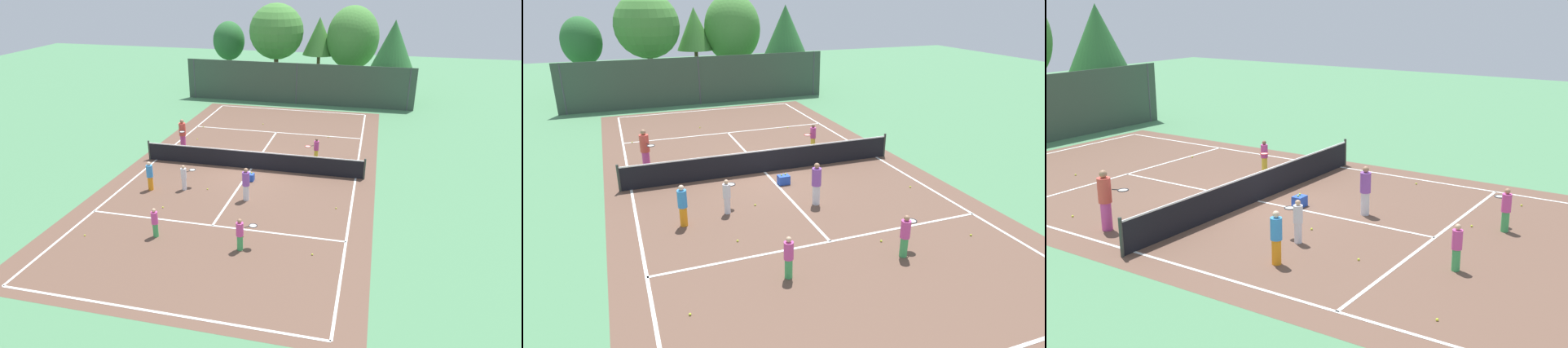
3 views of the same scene
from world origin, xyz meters
TOP-DOWN VIEW (x-y plane):
  - ground_plane at (0.00, 0.00)m, footprint 80.00×80.00m
  - court_surface at (0.00, 0.00)m, footprint 13.00×25.00m
  - tennis_net at (0.00, 0.00)m, footprint 11.90×0.10m
  - perimeter_fence at (0.00, 14.00)m, footprint 18.00×0.12m
  - tree_0 at (-7.23, 19.63)m, footprint 2.85×2.83m
  - tree_1 at (7.11, 16.22)m, footprint 3.36×3.36m
  - tree_2 at (0.95, 19.70)m, footprint 2.84×2.84m
  - tree_3 at (-2.65, 18.74)m, footprint 4.69×4.69m
  - tree_4 at (3.82, 19.24)m, footprint 4.35×4.46m
  - player_0 at (3.16, 2.07)m, footprint 0.80×0.68m
  - player_1 at (-2.46, -3.31)m, footprint 0.63×0.82m
  - player_2 at (-1.90, -7.75)m, footprint 0.27×0.27m
  - player_3 at (-4.05, -3.72)m, footprint 0.31×0.31m
  - player_4 at (1.65, -7.89)m, footprint 0.80×0.71m
  - player_5 at (-4.70, 1.99)m, footprint 0.63×0.97m
  - player_6 at (0.72, -3.73)m, footprint 0.34×0.34m
  - ball_crate at (0.30, -1.52)m, footprint 0.46×0.35m
  - tennis_ball_0 at (-2.68, -5.39)m, footprint 0.07×0.07m
  - tennis_ball_1 at (-4.36, 1.01)m, footprint 0.07×0.07m
  - tennis_ball_2 at (-4.53, 3.84)m, footprint 0.07×0.07m
  - tennis_ball_3 at (-5.05, 6.34)m, footprint 0.07×0.07m
  - tennis_ball_4 at (4.35, -7.64)m, footprint 0.07×0.07m
  - tennis_ball_5 at (4.85, -3.65)m, footprint 0.07×0.07m
  - tennis_ball_6 at (-4.68, -8.40)m, footprint 0.07×0.07m
  - tennis_ball_7 at (3.43, 6.17)m, footprint 0.07×0.07m
  - tennis_ball_8 at (-1.39, -3.09)m, footprint 0.07×0.07m
  - tennis_ball_9 at (1.48, -6.97)m, footprint 0.07×0.07m
  - tennis_ball_10 at (-1.25, 7.91)m, footprint 0.07×0.07m

SIDE VIEW (x-z plane):
  - ground_plane at x=0.00m, z-range 0.00..0.00m
  - court_surface at x=0.00m, z-range 0.00..0.01m
  - tennis_ball_0 at x=-2.68m, z-range 0.00..0.07m
  - tennis_ball_1 at x=-4.36m, z-range 0.00..0.07m
  - tennis_ball_2 at x=-4.53m, z-range 0.00..0.07m
  - tennis_ball_3 at x=-5.05m, z-range 0.00..0.07m
  - tennis_ball_4 at x=4.35m, z-range 0.00..0.07m
  - tennis_ball_5 at x=4.85m, z-range 0.00..0.07m
  - tennis_ball_6 at x=-4.68m, z-range 0.00..0.07m
  - tennis_ball_7 at x=3.43m, z-range 0.00..0.07m
  - tennis_ball_8 at x=-1.39m, z-range 0.00..0.07m
  - tennis_ball_9 at x=1.48m, z-range 0.00..0.07m
  - tennis_ball_10 at x=-1.25m, z-range 0.00..0.07m
  - ball_crate at x=0.30m, z-range -0.03..0.40m
  - tennis_net at x=0.00m, z-range -0.04..1.06m
  - player_2 at x=-1.90m, z-range 0.01..1.26m
  - player_1 at x=-2.46m, z-range 0.03..1.29m
  - player_0 at x=3.16m, z-range 0.03..1.30m
  - player_4 at x=1.65m, z-range 0.03..1.35m
  - player_3 at x=-4.05m, z-range 0.02..1.47m
  - player_6 at x=0.72m, z-range 0.02..1.61m
  - player_5 at x=-4.70m, z-range 0.03..1.86m
  - perimeter_fence at x=0.00m, z-range 0.00..3.20m
  - tree_0 at x=-7.23m, z-range 1.06..6.71m
  - tree_1 at x=7.11m, z-range 1.30..7.67m
  - tree_2 at x=0.95m, z-range 1.47..7.64m
  - tree_4 at x=3.82m, z-range 0.97..8.15m
  - tree_3 at x=-2.65m, z-range 1.30..8.61m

